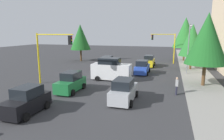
{
  "coord_description": "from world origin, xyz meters",
  "views": [
    {
      "loc": [
        24.6,
        6.99,
        5.82
      ],
      "look_at": [
        1.69,
        -0.03,
        1.2
      ],
      "focal_mm": 31.12,
      "sensor_mm": 36.0,
      "label": 1
    }
  ],
  "objects_px": {
    "street_lamp_curbside": "(189,44)",
    "traffic_signal_far_left": "(165,42)",
    "car_green": "(71,83)",
    "car_red": "(107,63)",
    "pedestrian_crossing": "(177,85)",
    "car_silver": "(124,91)",
    "tree_roadside_far": "(185,33)",
    "tree_roadside_near": "(207,39)",
    "car_blue": "(142,68)",
    "tree_opposite_side": "(80,37)",
    "car_yellow": "(149,61)",
    "traffic_signal_near_right": "(52,49)",
    "car_black": "(27,101)",
    "tree_roadside_mid": "(192,40)",
    "delivery_van_white": "(111,70)"
  },
  "relations": [
    {
      "from": "street_lamp_curbside",
      "to": "traffic_signal_far_left",
      "type": "bearing_deg",
      "value": -161.36
    },
    {
      "from": "street_lamp_curbside",
      "to": "car_green",
      "type": "height_order",
      "value": "street_lamp_curbside"
    },
    {
      "from": "car_red",
      "to": "pedestrian_crossing",
      "type": "height_order",
      "value": "car_red"
    },
    {
      "from": "car_red",
      "to": "car_silver",
      "type": "relative_size",
      "value": 0.97
    },
    {
      "from": "tree_roadside_far",
      "to": "car_silver",
      "type": "relative_size",
      "value": 2.14
    },
    {
      "from": "traffic_signal_far_left",
      "to": "tree_roadside_near",
      "type": "distance_m",
      "value": 16.75
    },
    {
      "from": "traffic_signal_far_left",
      "to": "pedestrian_crossing",
      "type": "xyz_separation_m",
      "value": [
        19.83,
        1.96,
        -3.1
      ]
    },
    {
      "from": "tree_roadside_near",
      "to": "tree_roadside_far",
      "type": "xyz_separation_m",
      "value": [
        -20.0,
        -1.0,
        0.65
      ]
    },
    {
      "from": "traffic_signal_far_left",
      "to": "car_silver",
      "type": "bearing_deg",
      "value": -6.05
    },
    {
      "from": "car_red",
      "to": "car_blue",
      "type": "height_order",
      "value": "same"
    },
    {
      "from": "tree_opposite_side",
      "to": "car_yellow",
      "type": "distance_m",
      "value": 15.14
    },
    {
      "from": "tree_roadside_near",
      "to": "tree_roadside_far",
      "type": "bearing_deg",
      "value": -177.14
    },
    {
      "from": "tree_roadside_near",
      "to": "tree_opposite_side",
      "type": "bearing_deg",
      "value": -123.07
    },
    {
      "from": "traffic_signal_far_left",
      "to": "tree_opposite_side",
      "type": "relative_size",
      "value": 0.75
    },
    {
      "from": "traffic_signal_near_right",
      "to": "car_red",
      "type": "distance_m",
      "value": 12.46
    },
    {
      "from": "car_yellow",
      "to": "tree_roadside_near",
      "type": "bearing_deg",
      "value": 32.23
    },
    {
      "from": "street_lamp_curbside",
      "to": "car_green",
      "type": "bearing_deg",
      "value": -45.75
    },
    {
      "from": "car_yellow",
      "to": "car_black",
      "type": "bearing_deg",
      "value": -15.3
    },
    {
      "from": "tree_roadside_far",
      "to": "tree_roadside_mid",
      "type": "xyz_separation_m",
      "value": [
        10.0,
        0.5,
        -1.16
      ]
    },
    {
      "from": "car_blue",
      "to": "car_green",
      "type": "bearing_deg",
      "value": -27.91
    },
    {
      "from": "traffic_signal_far_left",
      "to": "car_blue",
      "type": "distance_m",
      "value": 11.91
    },
    {
      "from": "delivery_van_white",
      "to": "pedestrian_crossing",
      "type": "distance_m",
      "value": 8.62
    },
    {
      "from": "tree_roadside_far",
      "to": "car_green",
      "type": "bearing_deg",
      "value": -24.94
    },
    {
      "from": "traffic_signal_near_right",
      "to": "car_silver",
      "type": "bearing_deg",
      "value": 71.54
    },
    {
      "from": "traffic_signal_near_right",
      "to": "tree_opposite_side",
      "type": "height_order",
      "value": "tree_opposite_side"
    },
    {
      "from": "car_yellow",
      "to": "pedestrian_crossing",
      "type": "relative_size",
      "value": 2.44
    },
    {
      "from": "car_yellow",
      "to": "tree_roadside_mid",
      "type": "bearing_deg",
      "value": 78.59
    },
    {
      "from": "tree_roadside_near",
      "to": "delivery_van_white",
      "type": "xyz_separation_m",
      "value": [
        0.0,
        -10.55,
        -3.9
      ]
    },
    {
      "from": "traffic_signal_near_right",
      "to": "car_yellow",
      "type": "bearing_deg",
      "value": 149.43
    },
    {
      "from": "tree_roadside_mid",
      "to": "car_blue",
      "type": "xyz_separation_m",
      "value": [
        5.2,
        -6.89,
        -3.78
      ]
    },
    {
      "from": "street_lamp_curbside",
      "to": "delivery_van_white",
      "type": "xyz_separation_m",
      "value": [
        5.61,
        -9.25,
        -3.07
      ]
    },
    {
      "from": "car_silver",
      "to": "pedestrian_crossing",
      "type": "xyz_separation_m",
      "value": [
        -3.16,
        4.4,
        0.01
      ]
    },
    {
      "from": "car_red",
      "to": "pedestrian_crossing",
      "type": "xyz_separation_m",
      "value": [
        11.61,
        10.87,
        0.01
      ]
    },
    {
      "from": "car_yellow",
      "to": "car_black",
      "type": "distance_m",
      "value": 23.73
    },
    {
      "from": "car_black",
      "to": "delivery_van_white",
      "type": "bearing_deg",
      "value": 166.09
    },
    {
      "from": "traffic_signal_near_right",
      "to": "car_silver",
      "type": "relative_size",
      "value": 1.39
    },
    {
      "from": "delivery_van_white",
      "to": "traffic_signal_near_right",
      "type": "bearing_deg",
      "value": -54.74
    },
    {
      "from": "tree_roadside_far",
      "to": "car_green",
      "type": "distance_m",
      "value": 28.86
    },
    {
      "from": "tree_opposite_side",
      "to": "tree_roadside_far",
      "type": "height_order",
      "value": "tree_roadside_far"
    },
    {
      "from": "car_red",
      "to": "car_yellow",
      "type": "bearing_deg",
      "value": 118.5
    },
    {
      "from": "car_green",
      "to": "tree_roadside_near",
      "type": "bearing_deg",
      "value": 113.98
    },
    {
      "from": "traffic_signal_far_left",
      "to": "car_blue",
      "type": "xyz_separation_m",
      "value": [
        11.2,
        -2.58,
        -3.11
      ]
    },
    {
      "from": "tree_roadside_mid",
      "to": "car_blue",
      "type": "distance_m",
      "value": 9.42
    },
    {
      "from": "tree_roadside_mid",
      "to": "car_green",
      "type": "xyz_separation_m",
      "value": [
        15.78,
        -12.49,
        -3.78
      ]
    },
    {
      "from": "traffic_signal_far_left",
      "to": "car_red",
      "type": "height_order",
      "value": "traffic_signal_far_left"
    },
    {
      "from": "tree_roadside_far",
      "to": "car_yellow",
      "type": "relative_size",
      "value": 2.14
    },
    {
      "from": "tree_roadside_near",
      "to": "traffic_signal_far_left",
      "type": "bearing_deg",
      "value": -163.29
    },
    {
      "from": "delivery_van_white",
      "to": "car_green",
      "type": "distance_m",
      "value": 6.28
    },
    {
      "from": "traffic_signal_far_left",
      "to": "tree_roadside_mid",
      "type": "distance_m",
      "value": 7.41
    },
    {
      "from": "traffic_signal_far_left",
      "to": "car_green",
      "type": "bearing_deg",
      "value": -20.6
    }
  ]
}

